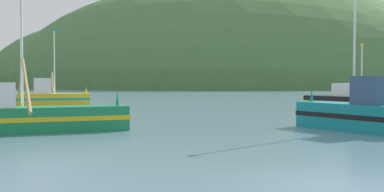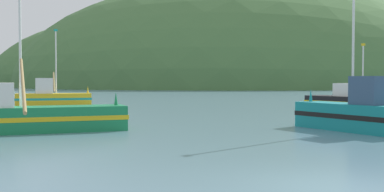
{
  "view_description": "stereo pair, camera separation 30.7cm",
  "coord_description": "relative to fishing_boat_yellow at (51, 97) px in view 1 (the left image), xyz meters",
  "views": [
    {
      "loc": [
        -4.84,
        -10.92,
        2.56
      ],
      "look_at": [
        -0.68,
        22.11,
        1.4
      ],
      "focal_mm": 44.9,
      "sensor_mm": 36.0,
      "label": 1
    },
    {
      "loc": [
        -4.54,
        -10.96,
        2.56
      ],
      "look_at": [
        -0.68,
        22.11,
        1.4
      ],
      "focal_mm": 44.9,
      "sensor_mm": 36.0,
      "label": 2
    }
  ],
  "objects": [
    {
      "name": "fishing_boat_black",
      "position": [
        26.23,
        -9.77,
        -0.13
      ],
      "size": [
        6.47,
        9.23,
        5.5
      ],
      "rotation": [
        0.0,
        0.0,
        5.21
      ],
      "color": "black",
      "rests_on": "ground"
    },
    {
      "name": "hill_far_center",
      "position": [
        12.4,
        202.02,
        -0.84
      ],
      "size": [
        154.1,
        123.28,
        69.25
      ],
      "primitive_type": "ellipsoid",
      "color": "#47703D",
      "rests_on": "ground"
    },
    {
      "name": "hill_far_left",
      "position": [
        45.7,
        120.0,
        -0.84
      ],
      "size": [
        156.61,
        125.29,
        72.26
      ],
      "primitive_type": "ellipsoid",
      "color": "#47703D",
      "rests_on": "ground"
    },
    {
      "name": "fishing_boat_green",
      "position": [
        2.37,
        -24.09,
        -0.01
      ],
      "size": [
        10.24,
        17.67,
        6.62
      ],
      "rotation": [
        0.0,
        0.0,
        0.24
      ],
      "color": "#197A47",
      "rests_on": "ground"
    },
    {
      "name": "fishing_boat_teal",
      "position": [
        18.83,
        -25.2,
        0.03
      ],
      "size": [
        4.22,
        6.53,
        7.31
      ],
      "rotation": [
        0.0,
        0.0,
        1.98
      ],
      "color": "#147F84",
      "rests_on": "ground"
    },
    {
      "name": "fishing_boat_yellow",
      "position": [
        0.0,
        0.0,
        0.0
      ],
      "size": [
        7.33,
        11.46,
        7.42
      ],
      "rotation": [
        0.0,
        0.0,
        0.17
      ],
      "color": "gold",
      "rests_on": "ground"
    },
    {
      "name": "hill_far_right",
      "position": [
        57.42,
        213.19,
        -0.84
      ],
      "size": [
        189.38,
        151.5,
        59.92
      ],
      "primitive_type": "ellipsoid",
      "color": "#2D562D",
      "rests_on": "ground"
    },
    {
      "name": "ground_plane",
      "position": [
        12.62,
        -36.84,
        -0.84
      ],
      "size": [
        600.0,
        600.0,
        0.0
      ],
      "primitive_type": "plane",
      "color": "slate"
    }
  ]
}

